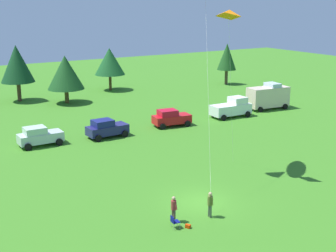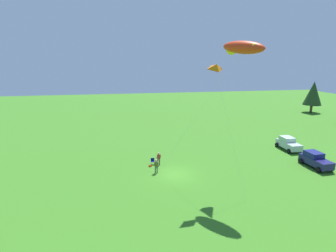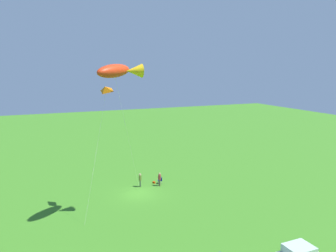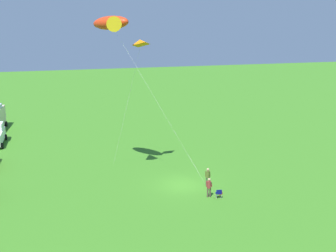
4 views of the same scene
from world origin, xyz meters
TOP-DOWN VIEW (x-y plane):
  - ground_plane at (0.00, 0.00)m, footprint 160.00×160.00m
  - person_kite_flyer at (-0.88, -2.20)m, footprint 0.39×0.53m
  - folding_chair at (-3.68, -2.30)m, footprint 0.53×0.53m
  - person_spectator at (-3.25, -1.55)m, footprint 0.36×0.58m
  - backpack_on_grass at (-2.93, -2.72)m, footprint 0.35×0.39m
  - car_silver_compact at (-5.85, 18.92)m, footprint 4.22×2.23m
  - car_navy_hatch at (0.86, 18.18)m, footprint 4.28×2.38m
  - kite_large_fish at (3.56, 5.70)m, footprint 6.94×9.75m
  - kite_delta_orange at (4.33, 3.01)m, footprint 3.74×3.40m

SIDE VIEW (x-z plane):
  - ground_plane at x=0.00m, z-range 0.00..0.00m
  - backpack_on_grass at x=-2.93m, z-range 0.00..0.22m
  - folding_chair at x=-3.68m, z-range 0.08..0.90m
  - car_silver_compact at x=-5.85m, z-range 0.00..1.89m
  - car_navy_hatch at x=0.86m, z-range 0.00..1.89m
  - person_kite_flyer at x=-0.88m, z-range 0.15..1.89m
  - person_spectator at x=-3.25m, z-range 0.15..1.89m
  - kite_delta_orange at x=4.33m, z-range 6.13..19.30m
  - kite_large_fish at x=3.56m, z-range 6.88..22.20m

